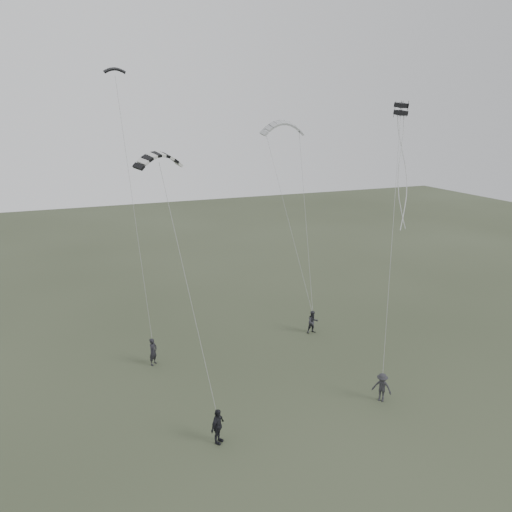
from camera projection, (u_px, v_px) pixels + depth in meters
name	position (u px, v px, depth m)	size (l,w,h in m)	color
ground	(270.00, 401.00, 28.89)	(140.00, 140.00, 0.00)	#343B27
flyer_left	(153.00, 352.00, 32.88)	(0.68, 0.44, 1.85)	black
flyer_right	(313.00, 322.00, 37.67)	(0.86, 0.67, 1.77)	#28282D
flyer_center	(218.00, 426.00, 24.97)	(1.10, 0.46, 1.89)	black
flyer_far	(382.00, 387.00, 28.69)	(1.12, 0.64, 1.73)	#28282C
kite_dark_small	(115.00, 69.00, 31.35)	(1.32, 0.40, 0.46)	black
kite_pale_large	(283.00, 123.00, 41.08)	(3.68, 0.83, 1.54)	#A3A6A8
kite_striped	(158.00, 154.00, 25.84)	(2.70, 0.67, 1.09)	black
kite_box	(401.00, 109.00, 30.57)	(0.62, 0.62, 0.71)	black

